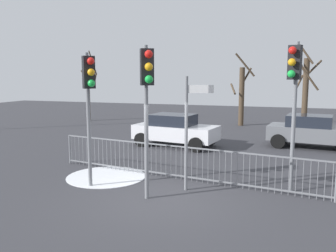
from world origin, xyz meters
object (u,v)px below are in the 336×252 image
Objects in this scene: traffic_light_mid_right at (89,90)px; bare_tree_left at (305,90)px; direction_sign_post at (188,128)px; car_white_trailing at (175,130)px; traffic_light_foreground_left at (147,88)px; car_grey_far at (311,131)px; bare_tree_centre at (242,94)px; bare_tree_right at (89,87)px; traffic_light_rear_right at (294,83)px.

bare_tree_left is (6.30, 14.34, -0.46)m from traffic_light_mid_right.
bare_tree_left is at bearing -160.17° from traffic_light_mid_right.
bare_tree_left is at bearing 60.54° from direction_sign_post.
traffic_light_mid_right is 7.02m from car_white_trailing.
traffic_light_foreground_left is 1.24× the size of direction_sign_post.
car_grey_far is at bearing -89.16° from bare_tree_left.
direction_sign_post is at bearing -88.96° from bare_tree_centre.
bare_tree_centre reaches higher than direction_sign_post.
direction_sign_post is 6.53m from car_white_trailing.
traffic_light_foreground_left is at bearing -54.14° from bare_tree_right.
car_white_trailing is 6.17m from car_grey_far.
traffic_light_rear_right is at bearing -1.50° from direction_sign_post.
traffic_light_foreground_left reaches higher than direction_sign_post.
traffic_light_mid_right is at bearing -58.79° from bare_tree_right.
traffic_light_foreground_left is (1.95, -0.49, 0.09)m from traffic_light_mid_right.
bare_tree_left is (-0.09, 6.03, 1.62)m from car_grey_far.
traffic_light_mid_right reaches higher than direction_sign_post.
car_grey_far is (6.39, 8.30, -2.07)m from traffic_light_mid_right.
bare_tree_centre is at bearing -146.01° from traffic_light_mid_right.
car_grey_far is at bearing 49.54° from direction_sign_post.
bare_tree_left reaches higher than bare_tree_centre.
car_grey_far is at bearing -58.03° from bare_tree_centre.
car_grey_far is 7.53m from bare_tree_centre.
traffic_light_foreground_left is at bearing 119.54° from traffic_light_mid_right.
car_white_trailing is at bearing -110.55° from traffic_light_foreground_left.
traffic_light_mid_right is 15.67m from bare_tree_left.
traffic_light_rear_right is at bearing -42.01° from bare_tree_right.
car_grey_far is at bearing -20.07° from bare_tree_right.
bare_tree_centre is (-0.25, 13.93, 0.26)m from direction_sign_post.
traffic_light_mid_right is 10.68m from car_grey_far.
car_white_trailing is at bearing -38.67° from bare_tree_right.
car_white_trailing is 0.81× the size of bare_tree_left.
bare_tree_centre is at bearing 83.69° from car_white_trailing.
traffic_light_rear_right is 5.60m from traffic_light_mid_right.
car_grey_far is at bearing -149.28° from traffic_light_foreground_left.
bare_tree_right reaches higher than traffic_light_mid_right.
bare_tree_centre reaches higher than car_white_trailing.
car_grey_far is 0.81× the size of bare_tree_left.
bare_tree_right reaches higher than direction_sign_post.
traffic_light_mid_right is 14.83m from bare_tree_centre.
bare_tree_left is 14.59m from bare_tree_right.
traffic_light_foreground_left is 17.46m from bare_tree_right.
car_white_trailing is at bearing -127.52° from bare_tree_left.
traffic_light_mid_right is 0.97× the size of car_grey_far.
car_grey_far is 6.25m from bare_tree_left.
bare_tree_left reaches higher than traffic_light_rear_right.
direction_sign_post is 13.94m from bare_tree_centre.
traffic_light_rear_right is at bearing -38.99° from car_white_trailing.
traffic_light_mid_right is at bearing -113.73° from bare_tree_left.
traffic_light_foreground_left reaches higher than car_white_trailing.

